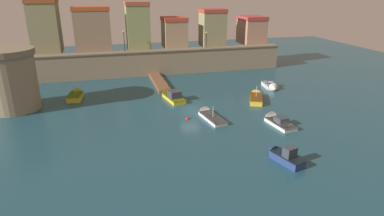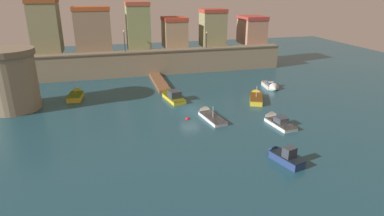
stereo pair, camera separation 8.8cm
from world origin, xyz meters
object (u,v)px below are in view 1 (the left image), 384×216
fortress_tower (10,79)px  moored_boat_1 (76,95)px  moored_boat_3 (275,120)px  moored_boat_0 (171,95)px  moored_boat_6 (256,97)px  quay_lamp_0 (124,38)px  quay_lamp_1 (206,37)px  moored_boat_4 (283,156)px  mooring_buoy_0 (187,119)px  moored_boat_5 (208,114)px  moored_boat_2 (271,86)px

fortress_tower → moored_boat_1: 8.97m
fortress_tower → moored_boat_3: bearing=-22.9°
moored_boat_0 → moored_boat_6: 12.55m
moored_boat_0 → moored_boat_6: moored_boat_6 is taller
quay_lamp_0 → quay_lamp_1: quay_lamp_0 is taller
moored_boat_4 → moored_boat_6: moored_boat_6 is taller
mooring_buoy_0 → moored_boat_5: bearing=5.6°
fortress_tower → moored_boat_4: size_ratio=1.83×
moored_boat_0 → quay_lamp_1: bearing=-44.1°
moored_boat_5 → fortress_tower: bearing=60.7°
moored_boat_4 → quay_lamp_0: bearing=2.2°
quay_lamp_0 → moored_boat_6: bearing=-46.9°
fortress_tower → moored_boat_6: size_ratio=1.44×
quay_lamp_1 → moored_boat_2: quay_lamp_1 is taller
fortress_tower → moored_boat_6: bearing=-8.1°
moored_boat_0 → moored_boat_4: (6.58, -21.13, 0.07)m
moored_boat_3 → mooring_buoy_0: moored_boat_3 is taller
moored_boat_2 → mooring_buoy_0: (-16.54, -9.34, -0.41)m
quay_lamp_0 → moored_boat_6: 26.36m
moored_boat_1 → moored_boat_4: 32.14m
fortress_tower → moored_boat_0: 21.77m
fortress_tower → mooring_buoy_0: 24.12m
quay_lamp_0 → moored_boat_2: bearing=-32.3°
moored_boat_2 → moored_boat_6: 6.66m
quay_lamp_0 → mooring_buoy_0: 25.14m
moored_boat_1 → mooring_buoy_0: bearing=-124.1°
moored_boat_3 → mooring_buoy_0: bearing=62.0°
moored_boat_2 → mooring_buoy_0: moored_boat_2 is taller
moored_boat_2 → moored_boat_6: size_ratio=0.74×
mooring_buoy_0 → fortress_tower: bearing=156.2°
moored_boat_0 → moored_boat_4: size_ratio=1.41×
moored_boat_2 → moored_boat_5: bearing=-50.5°
moored_boat_3 → quay_lamp_0: bearing=23.2°
moored_boat_2 → moored_boat_6: moored_boat_6 is taller
moored_boat_0 → moored_boat_1: (-13.75, 3.77, -0.01)m
quay_lamp_0 → moored_boat_0: bearing=-69.8°
moored_boat_6 → quay_lamp_0: bearing=67.4°
moored_boat_1 → moored_boat_5: size_ratio=0.69×
fortress_tower → moored_boat_3: size_ratio=1.51×
fortress_tower → moored_boat_5: size_ratio=1.31×
fortress_tower → moored_boat_0: fortress_tower is taller
moored_boat_0 → moored_boat_5: bearing=-169.7°
quay_lamp_0 → mooring_buoy_0: (5.77, -23.42, -7.10)m
moored_boat_1 → moored_boat_5: 20.71m
moored_boat_3 → moored_boat_5: moored_boat_5 is taller
moored_boat_2 → moored_boat_4: moored_boat_4 is taller
moored_boat_1 → moored_boat_2: 30.74m
moored_boat_0 → mooring_buoy_0: 8.58m
quay_lamp_1 → moored_boat_0: 18.97m
moored_boat_5 → mooring_buoy_0: (-2.78, -0.27, -0.25)m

